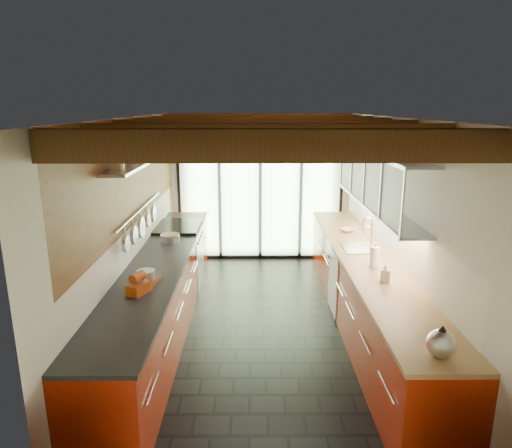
# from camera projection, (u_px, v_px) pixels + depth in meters

# --- Properties ---
(ground) EXTENTS (5.50, 5.50, 0.00)m
(ground) POSITION_uv_depth(u_px,v_px,m) (263.00, 326.00, 5.82)
(ground) COLOR black
(ground) RESTS_ON ground
(room_shell) EXTENTS (5.50, 5.50, 5.50)m
(room_shell) POSITION_uv_depth(u_px,v_px,m) (264.00, 200.00, 5.40)
(room_shell) COLOR silver
(room_shell) RESTS_ON ground
(ceiling_beams) EXTENTS (3.14, 5.06, 4.90)m
(ceiling_beams) POSITION_uv_depth(u_px,v_px,m) (263.00, 129.00, 5.56)
(ceiling_beams) COLOR #593316
(ceiling_beams) RESTS_ON ground
(glass_door) EXTENTS (2.95, 0.10, 2.90)m
(glass_door) POSITION_uv_depth(u_px,v_px,m) (260.00, 168.00, 8.01)
(glass_door) COLOR #C6EAAD
(glass_door) RESTS_ON ground
(left_counter) EXTENTS (0.68, 5.00, 0.92)m
(left_counter) POSITION_uv_depth(u_px,v_px,m) (162.00, 293.00, 5.69)
(left_counter) COLOR #A7210A
(left_counter) RESTS_ON ground
(range_stove) EXTENTS (0.66, 0.90, 0.97)m
(range_stove) POSITION_uv_depth(u_px,v_px,m) (180.00, 255.00, 7.09)
(range_stove) COLOR silver
(range_stove) RESTS_ON ground
(right_counter) EXTENTS (0.68, 5.00, 0.92)m
(right_counter) POSITION_uv_depth(u_px,v_px,m) (365.00, 293.00, 5.71)
(right_counter) COLOR #A7210A
(right_counter) RESTS_ON ground
(sink_assembly) EXTENTS (0.45, 0.52, 0.43)m
(sink_assembly) POSITION_uv_depth(u_px,v_px,m) (361.00, 245.00, 5.97)
(sink_assembly) COLOR silver
(sink_assembly) RESTS_ON right_counter
(upper_cabinets_right) EXTENTS (0.34, 3.00, 3.00)m
(upper_cabinets_right) POSITION_uv_depth(u_px,v_px,m) (379.00, 179.00, 5.65)
(upper_cabinets_right) COLOR silver
(upper_cabinets_right) RESTS_ON ground
(left_wall_fixtures) EXTENTS (0.28, 2.60, 0.96)m
(left_wall_fixtures) POSITION_uv_depth(u_px,v_px,m) (143.00, 181.00, 5.52)
(left_wall_fixtures) COLOR silver
(left_wall_fixtures) RESTS_ON ground
(stand_mixer) EXTENTS (0.23, 0.28, 0.23)m
(stand_mixer) POSITION_uv_depth(u_px,v_px,m) (139.00, 284.00, 4.54)
(stand_mixer) COLOR #B6420E
(stand_mixer) RESTS_ON left_counter
(pot_large) EXTENTS (0.21, 0.21, 0.12)m
(pot_large) POSITION_uv_depth(u_px,v_px,m) (146.00, 276.00, 4.84)
(pot_large) COLOR silver
(pot_large) RESTS_ON left_counter
(pot_small) EXTENTS (0.26, 0.26, 0.10)m
(pot_small) POSITION_uv_depth(u_px,v_px,m) (170.00, 238.00, 6.26)
(pot_small) COLOR silver
(pot_small) RESTS_ON left_counter
(cutting_board) EXTENTS (0.32, 0.39, 0.03)m
(cutting_board) POSITION_uv_depth(u_px,v_px,m) (145.00, 282.00, 4.80)
(cutting_board) COLOR brown
(cutting_board) RESTS_ON left_counter
(kettle) EXTENTS (0.25, 0.29, 0.26)m
(kettle) POSITION_uv_depth(u_px,v_px,m) (441.00, 342.00, 3.39)
(kettle) COLOR silver
(kettle) RESTS_ON right_counter
(paper_towel) EXTENTS (0.14, 0.14, 0.29)m
(paper_towel) POSITION_uv_depth(u_px,v_px,m) (375.00, 257.00, 5.24)
(paper_towel) COLOR white
(paper_towel) RESTS_ON right_counter
(soap_bottle) EXTENTS (0.12, 0.13, 0.21)m
(soap_bottle) POSITION_uv_depth(u_px,v_px,m) (386.00, 273.00, 4.81)
(soap_bottle) COLOR silver
(soap_bottle) RESTS_ON right_counter
(bowl) EXTENTS (0.25, 0.25, 0.05)m
(bowl) POSITION_uv_depth(u_px,v_px,m) (347.00, 230.00, 6.75)
(bowl) COLOR silver
(bowl) RESTS_ON right_counter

